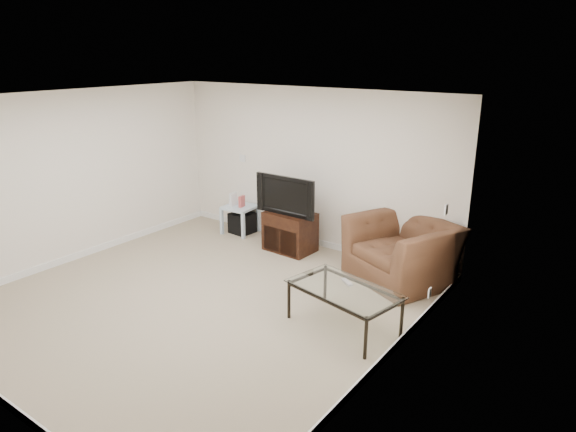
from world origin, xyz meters
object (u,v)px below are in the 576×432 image
Objects in this scene: subwoofer at (242,223)px; coffee_table at (343,308)px; tv_stand at (290,232)px; television at (289,194)px; recliner at (403,241)px; side_table at (240,219)px.

coffee_table reaches higher than subwoofer.
tv_stand reaches higher than coffee_table.
television reaches higher than subwoofer.
tv_stand is at bearing 139.88° from coffee_table.
coffee_table is at bearing -39.27° from television.
tv_stand is 1.89m from recliner.
television reaches higher than coffee_table.
tv_stand is 0.77× the size of television.
recliner reaches higher than side_table.
tv_stand is 2.45m from coffee_table.
side_table is 0.08m from subwoofer.
recliner reaches higher than tv_stand.
tv_stand is 1.49× the size of side_table.
tv_stand is 0.60× the size of coffee_table.
television is at bearing -9.66° from side_table.
recliner is 1.61m from coffee_table.
recliner is (3.06, -0.17, 0.33)m from side_table.
side_table is 0.38× the size of recliner.
recliner is at bearing -3.19° from side_table.
television is 0.79× the size of coffee_table.
recliner is (3.03, -0.19, 0.40)m from subwoofer.
side_table is 0.40× the size of coffee_table.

